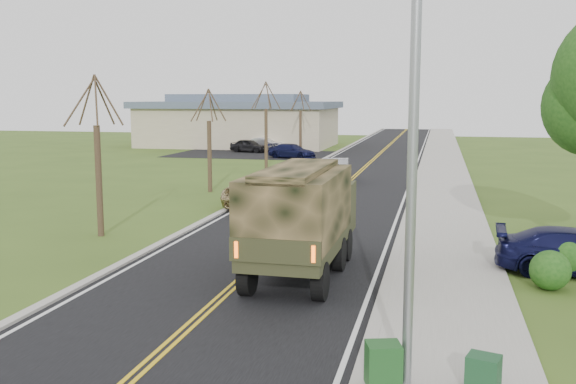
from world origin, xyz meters
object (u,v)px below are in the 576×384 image
(suv_champagne, at_px, (262,189))
(sedan_silver, at_px, (336,171))
(military_truck, at_px, (302,213))
(utility_box_near, at_px, (383,365))
(utility_box_far, at_px, (483,373))

(suv_champagne, bearing_deg, sedan_silver, 82.80)
(suv_champagne, bearing_deg, military_truck, -63.62)
(military_truck, distance_m, sedan_silver, 21.49)
(utility_box_near, bearing_deg, sedan_silver, 83.77)
(military_truck, height_order, utility_box_near, military_truck)
(military_truck, distance_m, utility_box_far, 8.48)
(sedan_silver, bearing_deg, suv_champagne, -109.98)
(military_truck, xyz_separation_m, sedan_silver, (-2.40, 21.33, -1.16))
(military_truck, bearing_deg, suv_champagne, 111.14)
(sedan_silver, bearing_deg, utility_box_near, -86.36)
(military_truck, xyz_separation_m, utility_box_far, (4.73, -6.89, -1.47))
(military_truck, xyz_separation_m, utility_box_near, (3.00, -7.11, -1.39))
(sedan_silver, bearing_deg, utility_box_far, -82.94)
(sedan_silver, xyz_separation_m, utility_box_far, (7.12, -28.22, -0.31))
(military_truck, relative_size, utility_box_near, 8.31)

